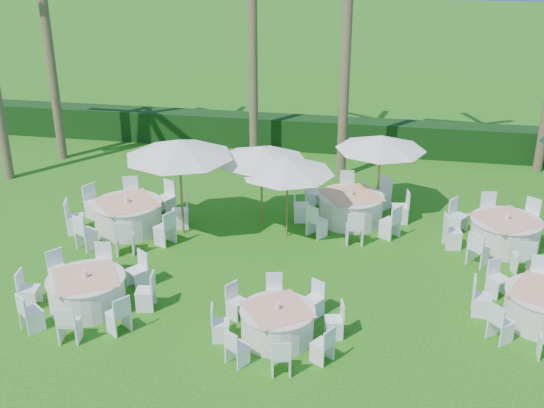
{
  "coord_description": "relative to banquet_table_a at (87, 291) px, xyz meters",
  "views": [
    {
      "loc": [
        2.31,
        -12.55,
        8.44
      ],
      "look_at": [
        -0.61,
        3.58,
        1.3
      ],
      "focal_mm": 45.0,
      "sensor_mm": 36.0,
      "label": 1
    }
  ],
  "objects": [
    {
      "name": "banquet_table_d",
      "position": [
        -0.59,
        4.07,
        0.04
      ],
      "size": [
        3.37,
        3.37,
        1.02
      ],
      "color": "silver",
      "rests_on": "ground"
    },
    {
      "name": "umbrella_a",
      "position": [
        1.0,
        4.14,
        2.11
      ],
      "size": [
        2.98,
        2.98,
        2.76
      ],
      "color": "brown",
      "rests_on": "ground"
    },
    {
      "name": "banquet_table_e",
      "position": [
        5.58,
        5.77,
        0.03
      ],
      "size": [
        3.34,
        3.34,
        1.0
      ],
      "color": "silver",
      "rests_on": "ground"
    },
    {
      "name": "umbrella_c",
      "position": [
        3.07,
        5.09,
        1.77
      ],
      "size": [
        2.62,
        2.62,
        2.39
      ],
      "color": "brown",
      "rests_on": "ground"
    },
    {
      "name": "banquet_table_b",
      "position": [
        4.49,
        -0.43,
        -0.04
      ],
      "size": [
        2.8,
        2.8,
        0.86
      ],
      "color": "silver",
      "rests_on": "ground"
    },
    {
      "name": "palm_b",
      "position": [
        1.68,
        10.69,
        4.74
      ],
      "size": [
        4.37,
        4.24,
        9.38
      ],
      "color": "brown",
      "rests_on": "ground"
    },
    {
      "name": "umbrella_d",
      "position": [
        6.31,
        6.61,
        1.78
      ],
      "size": [
        2.65,
        2.65,
        2.4
      ],
      "color": "brown",
      "rests_on": "ground"
    },
    {
      "name": "banquet_table_a",
      "position": [
        0.0,
        0.0,
        0.0
      ],
      "size": [
        3.12,
        3.12,
        0.94
      ],
      "color": "silver",
      "rests_on": "ground"
    },
    {
      "name": "hedge",
      "position": [
        4.24,
        12.08,
        0.19
      ],
      "size": [
        34.0,
        1.0,
        1.2
      ],
      "primitive_type": "cube",
      "color": "black",
      "rests_on": "ground"
    },
    {
      "name": "ground",
      "position": [
        4.24,
        0.08,
        -0.41
      ],
      "size": [
        120.0,
        120.0,
        0.0
      ],
      "primitive_type": "plane",
      "color": "#215B0F",
      "rests_on": "ground"
    },
    {
      "name": "umbrella_b",
      "position": [
        3.9,
        4.46,
        1.68
      ],
      "size": [
        2.58,
        2.58,
        2.3
      ],
      "color": "brown",
      "rests_on": "ground"
    },
    {
      "name": "banquet_table_f",
      "position": [
        9.78,
        4.85,
        0.02
      ],
      "size": [
        3.29,
        3.29,
        0.99
      ],
      "color": "silver",
      "rests_on": "ground"
    }
  ]
}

